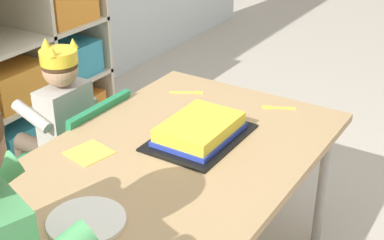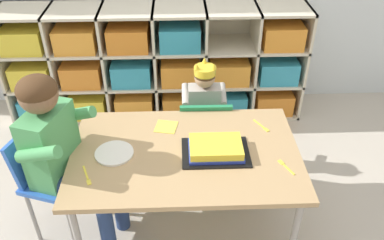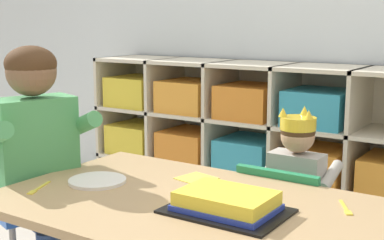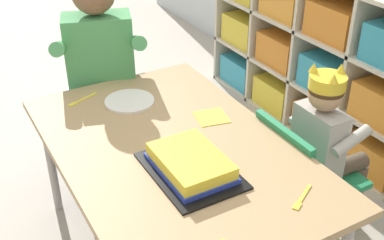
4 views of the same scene
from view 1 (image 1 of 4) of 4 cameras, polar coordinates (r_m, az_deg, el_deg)
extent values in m
cube|color=beige|center=(2.89, -16.51, 6.05)|extent=(0.02, 0.40, 0.91)
cube|color=beige|center=(3.14, -11.32, 8.31)|extent=(0.02, 0.40, 0.91)
cube|color=teal|center=(2.90, -18.15, -1.59)|extent=(0.30, 0.32, 0.18)
cube|color=orange|center=(3.13, -12.87, 1.26)|extent=(0.30, 0.32, 0.18)
cube|color=orange|center=(2.78, -19.01, 3.76)|extent=(0.30, 0.32, 0.18)
cube|color=teal|center=(3.02, -13.44, 6.32)|extent=(0.30, 0.32, 0.18)
cube|color=orange|center=(2.93, -14.07, 11.71)|extent=(0.30, 0.32, 0.18)
cube|color=tan|center=(1.71, -2.54, -4.43)|extent=(1.22, 0.78, 0.03)
cylinder|color=#9E9993|center=(2.16, 13.46, -6.61)|extent=(0.04, 0.04, 0.53)
cylinder|color=#9E9993|center=(2.40, -1.48, -2.11)|extent=(0.04, 0.04, 0.53)
cube|color=#238451|center=(2.23, -12.41, -3.76)|extent=(0.36, 0.33, 0.03)
cube|color=#238451|center=(2.07, -9.69, -1.56)|extent=(0.33, 0.06, 0.26)
cylinder|color=gray|center=(2.49, -11.97, -4.68)|extent=(0.02, 0.02, 0.30)
cylinder|color=gray|center=(2.33, -16.95, -7.79)|extent=(0.02, 0.02, 0.30)
cylinder|color=gray|center=(2.33, -7.09, -6.65)|extent=(0.02, 0.02, 0.30)
cylinder|color=gray|center=(2.16, -12.06, -10.20)|extent=(0.02, 0.02, 0.30)
cube|color=#B2ADA3|center=(2.16, -13.00, -0.16)|extent=(0.21, 0.11, 0.29)
sphere|color=tan|center=(2.08, -13.62, 5.17)|extent=(0.13, 0.13, 0.13)
ellipsoid|color=#472D19|center=(2.07, -13.68, 5.68)|extent=(0.14, 0.14, 0.10)
cylinder|color=yellow|center=(2.06, -13.77, 6.45)|extent=(0.14, 0.14, 0.05)
cone|color=yellow|center=(2.09, -15.05, 7.81)|extent=(0.04, 0.04, 0.04)
cone|color=yellow|center=(2.06, -12.32, 7.89)|extent=(0.04, 0.04, 0.04)
cone|color=yellow|center=(1.99, -14.43, 6.99)|extent=(0.04, 0.04, 0.04)
cylinder|color=brown|center=(2.33, -13.48, -1.49)|extent=(0.07, 0.21, 0.07)
cylinder|color=brown|center=(2.25, -15.72, -2.77)|extent=(0.07, 0.21, 0.07)
cylinder|color=brown|center=(2.49, -14.73, -4.74)|extent=(0.06, 0.06, 0.32)
cylinder|color=brown|center=(2.42, -16.86, -6.02)|extent=(0.06, 0.06, 0.32)
cylinder|color=#B2ADA3|center=(2.24, -11.72, 2.80)|extent=(0.05, 0.17, 0.10)
cylinder|color=#B2ADA3|center=(2.09, -16.38, 0.38)|extent=(0.05, 0.17, 0.10)
cube|color=black|center=(1.80, 0.81, -1.82)|extent=(0.36, 0.25, 0.01)
cube|color=yellow|center=(1.79, 0.81, -0.91)|extent=(0.28, 0.19, 0.06)
cube|color=#283DB2|center=(1.80, 0.81, -1.49)|extent=(0.29, 0.21, 0.02)
cylinder|color=white|center=(1.45, -10.97, -10.32)|extent=(0.21, 0.21, 0.01)
cube|color=#F4DB4C|center=(1.75, -10.67, -3.38)|extent=(0.14, 0.14, 0.00)
cube|color=yellow|center=(2.14, -1.10, 2.90)|extent=(0.06, 0.09, 0.00)
cube|color=yellow|center=(2.13, 0.73, 2.87)|extent=(0.03, 0.04, 0.00)
cube|color=yellow|center=(2.04, 9.61, 1.25)|extent=(0.05, 0.08, 0.00)
cube|color=yellow|center=(2.03, 7.84, 1.34)|extent=(0.03, 0.04, 0.00)
camera|label=2|loc=(1.51, 78.87, 27.91)|focal=37.61mm
camera|label=3|loc=(2.21, 46.81, 10.84)|focal=50.71mm
camera|label=4|loc=(2.50, 31.40, 25.92)|focal=45.70mm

